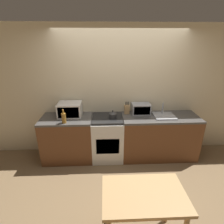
# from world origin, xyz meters

# --- Properties ---
(ground_plane) EXTENTS (16.00, 16.00, 0.00)m
(ground_plane) POSITION_xyz_m (0.00, 0.00, 0.00)
(ground_plane) COLOR brown
(wall_back) EXTENTS (10.00, 0.06, 2.60)m
(wall_back) POSITION_xyz_m (0.00, 1.00, 1.30)
(wall_back) COLOR beige
(wall_back) RESTS_ON ground_plane
(counter_left_run) EXTENTS (0.98, 0.62, 0.90)m
(counter_left_run) POSITION_xyz_m (-1.06, 0.66, 0.45)
(counter_left_run) COLOR brown
(counter_left_run) RESTS_ON ground_plane
(counter_right_run) EXTENTS (1.51, 0.62, 0.90)m
(counter_right_run) POSITION_xyz_m (0.80, 0.66, 0.45)
(counter_right_run) COLOR brown
(counter_right_run) RESTS_ON ground_plane
(stove_range) EXTENTS (0.61, 0.62, 0.90)m
(stove_range) POSITION_xyz_m (-0.27, 0.66, 0.45)
(stove_range) COLOR silver
(stove_range) RESTS_ON ground_plane
(kettle) EXTENTS (0.15, 0.15, 0.16)m
(kettle) POSITION_xyz_m (-0.16, 0.63, 0.97)
(kettle) COLOR #2D2D2D
(kettle) RESTS_ON stove_range
(microwave) EXTENTS (0.45, 0.36, 0.27)m
(microwave) POSITION_xyz_m (-0.99, 0.77, 1.03)
(microwave) COLOR silver
(microwave) RESTS_ON counter_left_run
(bottle) EXTENTS (0.08, 0.08, 0.26)m
(bottle) POSITION_xyz_m (-1.05, 0.45, 1.00)
(bottle) COLOR olive
(bottle) RESTS_ON counter_left_run
(knife_block) EXTENTS (0.10, 0.08, 0.25)m
(knife_block) POSITION_xyz_m (0.14, 0.84, 0.99)
(knife_block) COLOR tan
(knife_block) RESTS_ON counter_right_run
(toaster_oven) EXTENTS (0.37, 0.24, 0.21)m
(toaster_oven) POSITION_xyz_m (0.42, 0.83, 1.01)
(toaster_oven) COLOR #999BA0
(toaster_oven) RESTS_ON counter_right_run
(sink_basin) EXTENTS (0.41, 0.38, 0.24)m
(sink_basin) POSITION_xyz_m (0.86, 0.67, 0.92)
(sink_basin) COLOR #999BA0
(sink_basin) RESTS_ON counter_right_run
(dining_table) EXTENTS (0.90, 0.57, 0.76)m
(dining_table) POSITION_xyz_m (0.10, -1.06, 0.64)
(dining_table) COLOR tan
(dining_table) RESTS_ON ground_plane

